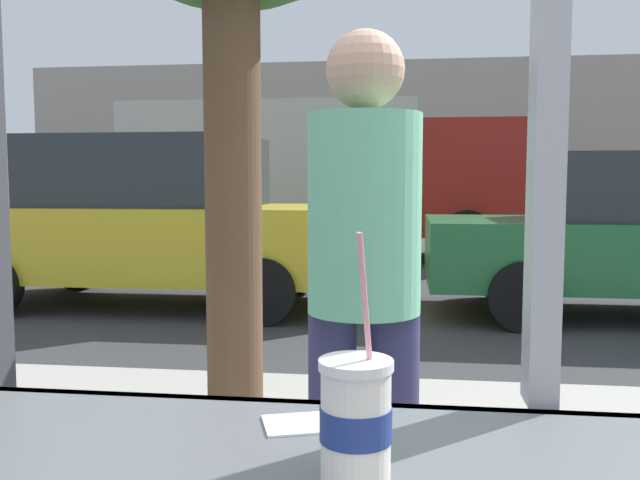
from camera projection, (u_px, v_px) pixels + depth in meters
ground_plane at (423, 282)px, 9.06m from camera, size 60.00×60.00×0.00m
building_facade_far at (414, 141)px, 23.85m from camera, size 28.00×1.20×5.52m
soda_cup_left at (356, 422)px, 0.82m from camera, size 0.09×0.09×0.32m
napkin_wrapper at (303, 424)px, 1.04m from camera, size 0.14×0.12×0.00m
parked_car_yellow at (154, 222)px, 7.33m from camera, size 4.46×1.96×1.83m
box_truck at (319, 173)px, 11.84m from camera, size 6.72×2.44×2.68m
pedestrian at (364, 280)px, 1.91m from camera, size 0.32×0.32×1.63m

